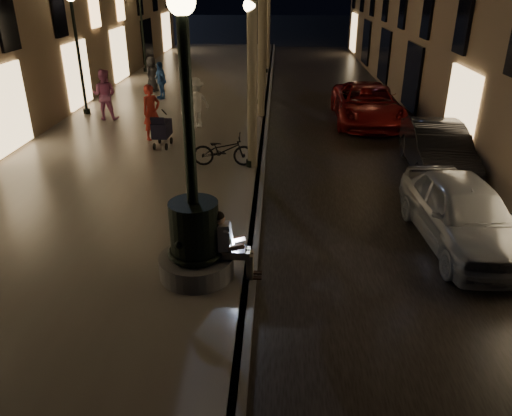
# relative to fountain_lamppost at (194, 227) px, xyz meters

# --- Properties ---
(ground) EXTENTS (120.00, 120.00, 0.00)m
(ground) POSITION_rel_fountain_lamppost_xyz_m (1.00, 13.00, -1.21)
(ground) COLOR black
(ground) RESTS_ON ground
(cobble_lane) EXTENTS (6.00, 45.00, 0.02)m
(cobble_lane) POSITION_rel_fountain_lamppost_xyz_m (4.00, 13.00, -1.20)
(cobble_lane) COLOR black
(cobble_lane) RESTS_ON ground
(promenade) EXTENTS (8.00, 45.00, 0.20)m
(promenade) POSITION_rel_fountain_lamppost_xyz_m (-3.00, 13.00, -1.11)
(promenade) COLOR slate
(promenade) RESTS_ON ground
(curb_strip) EXTENTS (0.25, 45.00, 0.20)m
(curb_strip) POSITION_rel_fountain_lamppost_xyz_m (1.00, 13.00, -1.11)
(curb_strip) COLOR #59595B
(curb_strip) RESTS_ON ground
(fountain_lamppost) EXTENTS (1.40, 1.40, 5.21)m
(fountain_lamppost) POSITION_rel_fountain_lamppost_xyz_m (0.00, 0.00, 0.00)
(fountain_lamppost) COLOR #59595B
(fountain_lamppost) RESTS_ON promenade
(seated_man_laptop) EXTENTS (0.96, 0.32, 1.33)m
(seated_man_laptop) POSITION_rel_fountain_lamppost_xyz_m (0.61, 0.00, -0.31)
(seated_man_laptop) COLOR tan
(seated_man_laptop) RESTS_ON promenade
(lamp_curb_a) EXTENTS (0.36, 0.36, 4.81)m
(lamp_curb_a) POSITION_rel_fountain_lamppost_xyz_m (0.70, 6.00, 2.02)
(lamp_curb_a) COLOR black
(lamp_curb_a) RESTS_ON promenade
(lamp_curb_b) EXTENTS (0.36, 0.36, 4.81)m
(lamp_curb_b) POSITION_rel_fountain_lamppost_xyz_m (0.70, 14.00, 2.02)
(lamp_curb_b) COLOR black
(lamp_curb_b) RESTS_ON promenade
(lamp_curb_c) EXTENTS (0.36, 0.36, 4.81)m
(lamp_curb_c) POSITION_rel_fountain_lamppost_xyz_m (0.70, 22.00, 2.02)
(lamp_curb_c) COLOR black
(lamp_curb_c) RESTS_ON promenade
(lamp_curb_d) EXTENTS (0.36, 0.36, 4.81)m
(lamp_curb_d) POSITION_rel_fountain_lamppost_xyz_m (0.70, 30.00, 2.02)
(lamp_curb_d) COLOR black
(lamp_curb_d) RESTS_ON promenade
(lamp_left_b) EXTENTS (0.36, 0.36, 4.81)m
(lamp_left_b) POSITION_rel_fountain_lamppost_xyz_m (-6.40, 12.00, 2.02)
(lamp_left_b) COLOR black
(lamp_left_b) RESTS_ON promenade
(lamp_left_c) EXTENTS (0.36, 0.36, 4.81)m
(lamp_left_c) POSITION_rel_fountain_lamppost_xyz_m (-6.40, 22.00, 2.02)
(lamp_left_c) COLOR black
(lamp_left_c) RESTS_ON promenade
(stroller) EXTENTS (0.54, 1.19, 1.21)m
(stroller) POSITION_rel_fountain_lamppost_xyz_m (-2.31, 7.72, -0.41)
(stroller) COLOR black
(stroller) RESTS_ON promenade
(car_front) EXTENTS (2.04, 4.45, 1.48)m
(car_front) POSITION_rel_fountain_lamppost_xyz_m (5.48, 1.82, -0.47)
(car_front) COLOR #989B9F
(car_front) RESTS_ON ground
(car_second) EXTENTS (1.86, 4.54, 1.46)m
(car_second) POSITION_rel_fountain_lamppost_xyz_m (6.20, 6.28, -0.48)
(car_second) COLOR black
(car_second) RESTS_ON ground
(car_third) EXTENTS (2.58, 5.41, 1.49)m
(car_third) POSITION_rel_fountain_lamppost_xyz_m (5.00, 11.83, -0.47)
(car_third) COLOR maroon
(car_third) RESTS_ON ground
(pedestrian_red) EXTENTS (0.80, 0.80, 1.87)m
(pedestrian_red) POSITION_rel_fountain_lamppost_xyz_m (-2.82, 8.57, -0.07)
(pedestrian_red) COLOR #B72E24
(pedestrian_red) RESTS_ON promenade
(pedestrian_pink) EXTENTS (0.95, 0.75, 1.93)m
(pedestrian_pink) POSITION_rel_fountain_lamppost_xyz_m (-5.27, 11.16, -0.05)
(pedestrian_pink) COLOR #C86AA2
(pedestrian_pink) RESTS_ON promenade
(pedestrian_white) EXTENTS (1.35, 1.28, 1.83)m
(pedestrian_white) POSITION_rel_fountain_lamppost_xyz_m (-1.56, 10.15, -0.10)
(pedestrian_white) COLOR silver
(pedestrian_white) RESTS_ON promenade
(pedestrian_blue) EXTENTS (0.93, 1.00, 1.65)m
(pedestrian_blue) POSITION_rel_fountain_lamppost_xyz_m (-3.91, 14.90, -0.18)
(pedestrian_blue) COLOR #2A549A
(pedestrian_blue) RESTS_ON promenade
(pedestrian_dark) EXTENTS (0.77, 0.94, 1.66)m
(pedestrian_dark) POSITION_rel_fountain_lamppost_xyz_m (-4.68, 16.44, -0.18)
(pedestrian_dark) COLOR #2D2E31
(pedestrian_dark) RESTS_ON promenade
(bicycle) EXTENTS (1.84, 0.68, 0.96)m
(bicycle) POSITION_rel_fountain_lamppost_xyz_m (-0.11, 6.03, -0.53)
(bicycle) COLOR black
(bicycle) RESTS_ON promenade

